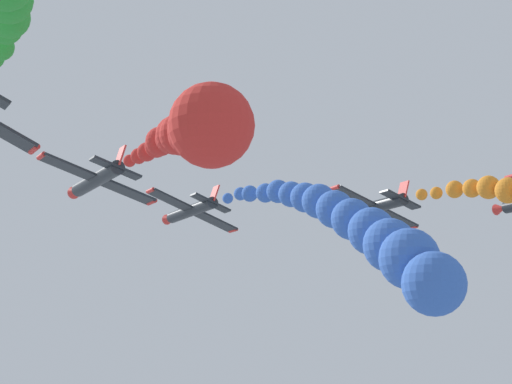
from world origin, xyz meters
name	(u,v)px	position (x,y,z in m)	size (l,w,h in m)	color
airplane_lead	(191,211)	(0.35, 13.01, 109.12)	(9.16, 10.35, 3.51)	#23282D
smoke_trail_lead	(365,234)	(-1.78, -16.47, 102.63)	(5.63, 31.44, 12.37)	blue
airplane_left_inner	(96,180)	(-12.57, 2.74, 108.64)	(9.28, 10.35, 3.32)	#23282D
smoke_trail_left_inner	(194,130)	(-16.10, -21.82, 105.84)	(7.70, 25.42, 6.57)	red
airplane_right_inner	(370,208)	(13.11, 1.81, 108.77)	(9.23, 10.35, 3.41)	#23282D
smoke_trail_right_inner	(511,191)	(13.50, -14.45, 107.34)	(2.58, 14.36, 3.84)	orange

